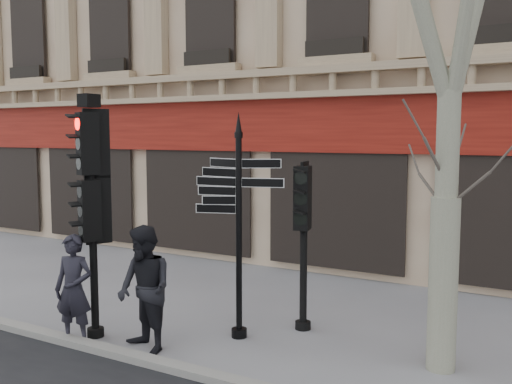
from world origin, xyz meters
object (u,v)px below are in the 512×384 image
Objects in this scene: fingerpost at (239,188)px; pedestrian_b at (145,289)px; traffic_signal_main at (91,186)px; pedestrian_a at (74,289)px; traffic_signal_secondary at (304,216)px.

fingerpost is 2.19m from pedestrian_b.
pedestrian_a is (-0.07, -0.38, -1.65)m from traffic_signal_main.
pedestrian_b is (1.16, -0.08, -1.55)m from traffic_signal_main.
fingerpost is 2.10× the size of pedestrian_a.
pedestrian_b is at bearing 18.61° from traffic_signal_main.
traffic_signal_main is at bearing -158.68° from fingerpost.
pedestrian_a is (-2.93, -2.44, -1.10)m from traffic_signal_secondary.
fingerpost is 2.41m from traffic_signal_main.
traffic_signal_main is (-2.10, -1.18, 0.03)m from fingerpost.
traffic_signal_main is at bearing 64.29° from pedestrian_a.
traffic_signal_main is 1.94m from pedestrian_b.
traffic_signal_main is at bearing -164.44° from pedestrian_b.
traffic_signal_secondary is at bearing 24.45° from pedestrian_a.
traffic_signal_main is 3.57m from traffic_signal_secondary.
pedestrian_b is (1.23, 0.29, 0.10)m from pedestrian_a.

